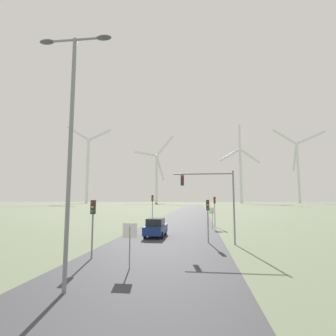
{
  "coord_description": "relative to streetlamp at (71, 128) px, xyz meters",
  "views": [
    {
      "loc": [
        2.92,
        -3.25,
        3.8
      ],
      "look_at": [
        0.0,
        21.44,
        6.71
      ],
      "focal_mm": 28.0,
      "sensor_mm": 36.0,
      "label": 1
    }
  ],
  "objects": [
    {
      "name": "road_surface",
      "position": [
        2.57,
        40.72,
        -6.84
      ],
      "size": [
        10.0,
        240.0,
        0.01
      ],
      "color": "#38383D",
      "rests_on": "ground"
    },
    {
      "name": "streetlamp",
      "position": [
        0.0,
        0.0,
        0.0
      ],
      "size": [
        3.41,
        0.32,
        11.05
      ],
      "color": "gray",
      "rests_on": "ground"
    },
    {
      "name": "stop_sign_near",
      "position": [
        1.69,
        3.79,
        -5.13
      ],
      "size": [
        0.81,
        0.07,
        2.45
      ],
      "color": "gray",
      "rests_on": "ground"
    },
    {
      "name": "stop_sign_far",
      "position": [
        7.14,
        23.83,
        -4.98
      ],
      "size": [
        0.81,
        0.07,
        2.66
      ],
      "color": "gray",
      "rests_on": "ground"
    },
    {
      "name": "traffic_light_post_near_left",
      "position": [
        -1.37,
        5.97,
        -4.13
      ],
      "size": [
        0.28,
        0.33,
        3.7
      ],
      "color": "gray",
      "rests_on": "ground"
    },
    {
      "name": "traffic_light_post_near_right",
      "position": [
        6.24,
        12.95,
        -4.14
      ],
      "size": [
        0.28,
        0.34,
        3.69
      ],
      "color": "gray",
      "rests_on": "ground"
    },
    {
      "name": "traffic_light_post_mid_left",
      "position": [
        -1.48,
        28.54,
        -3.69
      ],
      "size": [
        0.28,
        0.33,
        4.33
      ],
      "color": "gray",
      "rests_on": "ground"
    },
    {
      "name": "traffic_light_post_mid_right",
      "position": [
        7.59,
        26.04,
        -3.88
      ],
      "size": [
        0.28,
        0.33,
        4.04
      ],
      "color": "gray",
      "rests_on": "ground"
    },
    {
      "name": "traffic_light_mast_overhead",
      "position": [
        6.61,
        12.25,
        -2.39
      ],
      "size": [
        5.19,
        0.35,
        6.18
      ],
      "color": "gray",
      "rests_on": "ground"
    },
    {
      "name": "car_approaching",
      "position": [
        1.12,
        15.89,
        -5.93
      ],
      "size": [
        1.92,
        4.15,
        1.83
      ],
      "color": "navy",
      "rests_on": "ground"
    },
    {
      "name": "wind_turbine_far_left",
      "position": [
        -84.78,
        192.79,
        24.81
      ],
      "size": [
        34.37,
        11.68,
        63.27
      ],
      "color": "silver",
      "rests_on": "ground"
    },
    {
      "name": "wind_turbine_left",
      "position": [
        -32.17,
        220.52,
        20.17
      ],
      "size": [
        38.35,
        9.61,
        59.93
      ],
      "color": "silver",
      "rests_on": "ground"
    },
    {
      "name": "wind_turbine_center",
      "position": [
        39.84,
        209.67,
        21.14
      ],
      "size": [
        34.99,
        13.88,
        65.76
      ],
      "color": "silver",
      "rests_on": "ground"
    },
    {
      "name": "wind_turbine_right",
      "position": [
        88.08,
        218.38,
        24.15
      ],
      "size": [
        38.16,
        13.95,
        64.85
      ],
      "color": "silver",
      "rests_on": "ground"
    }
  ]
}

